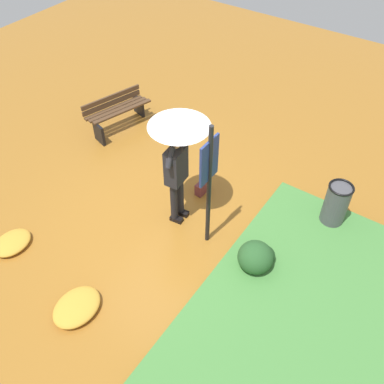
{
  "coord_description": "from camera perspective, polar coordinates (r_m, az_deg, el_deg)",
  "views": [
    {
      "loc": [
        -3.83,
        -3.17,
        5.54
      ],
      "look_at": [
        0.11,
        -0.44,
        0.85
      ],
      "focal_mm": 39.89,
      "sensor_mm": 36.0,
      "label": 1
    }
  ],
  "objects": [
    {
      "name": "leaf_pile_near_person",
      "position": [
        6.55,
        -15.15,
        -14.61
      ],
      "size": [
        0.74,
        0.6,
        0.16
      ],
      "color": "gold",
      "rests_on": "ground_plane"
    },
    {
      "name": "leaf_pile_by_bench",
      "position": [
        7.62,
        -22.92,
        -6.26
      ],
      "size": [
        0.64,
        0.51,
        0.14
      ],
      "color": "gold",
      "rests_on": "ground_plane"
    },
    {
      "name": "handbag",
      "position": [
        7.84,
        1.4,
        0.66
      ],
      "size": [
        0.31,
        0.16,
        0.37
      ],
      "color": "brown",
      "rests_on": "ground_plane"
    },
    {
      "name": "person_with_umbrella",
      "position": [
        6.5,
        -1.9,
        6.45
      ],
      "size": [
        0.96,
        0.96,
        2.04
      ],
      "color": "black",
      "rests_on": "ground_plane"
    },
    {
      "name": "park_bench",
      "position": [
        9.42,
        -9.97,
        10.59
      ],
      "size": [
        1.44,
        0.75,
        0.75
      ],
      "color": "black",
      "rests_on": "ground_plane"
    },
    {
      "name": "shrub_cluster",
      "position": [
        6.72,
        8.7,
        -8.57
      ],
      "size": [
        0.61,
        0.55,
        0.5
      ],
      "color": "#285628",
      "rests_on": "ground_plane"
    },
    {
      "name": "info_sign_post",
      "position": [
        6.13,
        2.28,
        2.34
      ],
      "size": [
        0.44,
        0.07,
        2.3
      ],
      "color": "black",
      "rests_on": "ground_plane"
    },
    {
      "name": "ground_plane",
      "position": [
        7.45,
        -3.29,
        -3.84
      ],
      "size": [
        18.0,
        18.0,
        0.0
      ],
      "primitive_type": "plane",
      "color": "#9E6623"
    },
    {
      "name": "grass_verge",
      "position": [
        6.49,
        18.84,
        -18.0
      ],
      "size": [
        4.8,
        4.0,
        0.05
      ],
      "color": "#47843D",
      "rests_on": "ground_plane"
    },
    {
      "name": "trash_bin",
      "position": [
        7.52,
        18.67,
        -1.58
      ],
      "size": [
        0.42,
        0.42,
        0.83
      ],
      "color": "#4C4C51",
      "rests_on": "ground_plane"
    }
  ]
}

